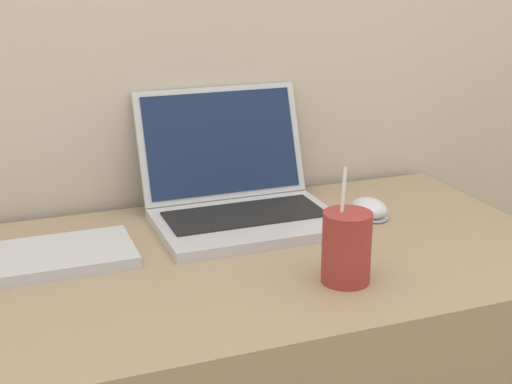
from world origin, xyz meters
The scene contains 4 objects.
laptop centered at (0.04, 0.49, 0.79)m, with size 0.35×0.33×0.24m.
drink_cup centered at (0.11, 0.15, 0.79)m, with size 0.08×0.08×0.19m.
computer_mouse centered at (0.29, 0.41, 0.75)m, with size 0.07×0.09×0.04m.
external_keyboard centered at (-0.41, 0.40, 0.74)m, with size 0.44×0.16×0.02m.
Camera 1 is at (-0.40, -0.78, 1.24)m, focal length 50.00 mm.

